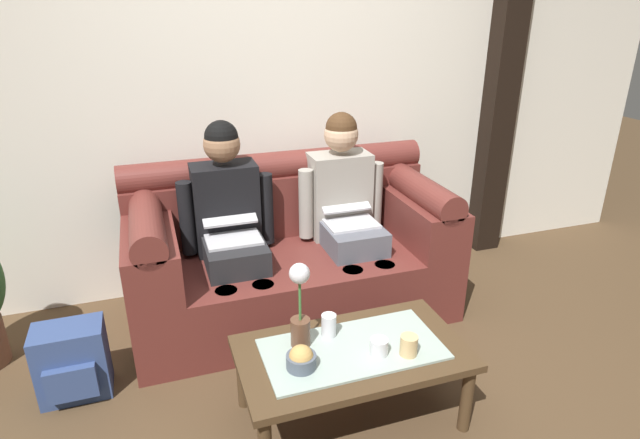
# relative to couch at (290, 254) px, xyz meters

# --- Properties ---
(ground_plane) EXTENTS (14.00, 14.00, 0.00)m
(ground_plane) POSITION_rel_couch_xyz_m (-0.00, -1.17, -0.38)
(ground_plane) COLOR #4C3823
(back_wall_patterned) EXTENTS (6.00, 0.12, 2.90)m
(back_wall_patterned) POSITION_rel_couch_xyz_m (-0.00, 0.53, 1.07)
(back_wall_patterned) COLOR silver
(back_wall_patterned) RESTS_ON ground_plane
(timber_pillar) EXTENTS (0.20, 0.20, 2.90)m
(timber_pillar) POSITION_rel_couch_xyz_m (1.71, 0.41, 1.07)
(timber_pillar) COLOR black
(timber_pillar) RESTS_ON ground_plane
(couch) EXTENTS (1.92, 0.88, 0.96)m
(couch) POSITION_rel_couch_xyz_m (0.00, 0.00, 0.00)
(couch) COLOR maroon
(couch) RESTS_ON ground_plane
(person_left) EXTENTS (0.56, 0.67, 1.22)m
(person_left) POSITION_rel_couch_xyz_m (-0.36, -0.00, 0.28)
(person_left) COLOR #232326
(person_left) RESTS_ON ground_plane
(person_right) EXTENTS (0.56, 0.67, 1.22)m
(person_right) POSITION_rel_couch_xyz_m (0.36, -0.00, 0.28)
(person_right) COLOR #595B66
(person_right) RESTS_ON ground_plane
(coffee_table) EXTENTS (1.03, 0.58, 0.39)m
(coffee_table) POSITION_rel_couch_xyz_m (-0.00, -1.03, -0.04)
(coffee_table) COLOR #47331E
(coffee_table) RESTS_ON ground_plane
(flower_vase) EXTENTS (0.09, 0.09, 0.41)m
(flower_vase) POSITION_rel_couch_xyz_m (-0.21, -0.93, 0.21)
(flower_vase) COLOR brown
(flower_vase) RESTS_ON coffee_table
(snack_bowl) EXTENTS (0.13, 0.13, 0.11)m
(snack_bowl) POSITION_rel_couch_xyz_m (-0.26, -1.09, 0.06)
(snack_bowl) COLOR #4C5666
(snack_bowl) RESTS_ON coffee_table
(cup_near_left) EXTENTS (0.08, 0.08, 0.09)m
(cup_near_left) POSITION_rel_couch_xyz_m (0.22, -1.15, 0.06)
(cup_near_left) COLOR #DBB77A
(cup_near_left) RESTS_ON coffee_table
(cup_near_right) EXTENTS (0.07, 0.07, 0.11)m
(cup_near_right) POSITION_rel_couch_xyz_m (-0.07, -0.91, 0.07)
(cup_near_right) COLOR silver
(cup_near_right) RESTS_ON coffee_table
(cup_far_center) EXTENTS (0.08, 0.08, 0.08)m
(cup_far_center) POSITION_rel_couch_xyz_m (0.09, -1.11, 0.05)
(cup_far_center) COLOR silver
(cup_far_center) RESTS_ON coffee_table
(backpack_left) EXTENTS (0.33, 0.26, 0.38)m
(backpack_left) POSITION_rel_couch_xyz_m (-1.25, -0.45, -0.19)
(backpack_left) COLOR #33477A
(backpack_left) RESTS_ON ground_plane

